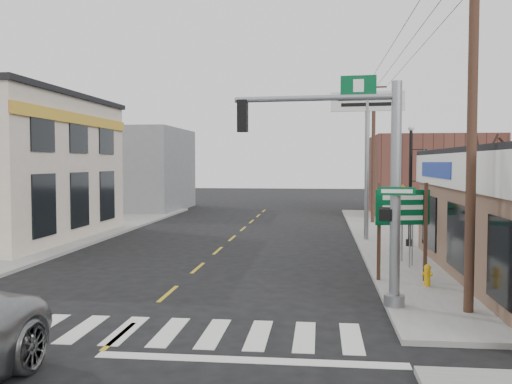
# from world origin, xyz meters

# --- Properties ---
(ground) EXTENTS (140.00, 140.00, 0.00)m
(ground) POSITION_xyz_m (0.00, 0.00, 0.00)
(ground) COLOR black
(ground) RESTS_ON ground
(sidewalk_right) EXTENTS (6.00, 38.00, 0.13)m
(sidewalk_right) POSITION_xyz_m (9.00, 13.00, 0.07)
(sidewalk_right) COLOR gray
(sidewalk_right) RESTS_ON ground
(sidewalk_left) EXTENTS (6.00, 38.00, 0.13)m
(sidewalk_left) POSITION_xyz_m (-9.00, 13.00, 0.07)
(sidewalk_left) COLOR gray
(sidewalk_left) RESTS_ON ground
(center_line) EXTENTS (0.12, 56.00, 0.01)m
(center_line) POSITION_xyz_m (0.00, 8.00, 0.01)
(center_line) COLOR gold
(center_line) RESTS_ON ground
(crosswalk) EXTENTS (11.00, 2.20, 0.01)m
(crosswalk) POSITION_xyz_m (0.00, 0.40, 0.01)
(crosswalk) COLOR silver
(crosswalk) RESTS_ON ground
(bldg_distant_right) EXTENTS (8.00, 10.00, 5.60)m
(bldg_distant_right) POSITION_xyz_m (12.00, 30.00, 2.80)
(bldg_distant_right) COLOR brown
(bldg_distant_right) RESTS_ON ground
(bldg_distant_left) EXTENTS (9.00, 10.00, 6.40)m
(bldg_distant_left) POSITION_xyz_m (-11.00, 32.00, 3.20)
(bldg_distant_left) COLOR gray
(bldg_distant_left) RESTS_ON ground
(traffic_signal_pole) EXTENTS (4.60, 0.37, 5.82)m
(traffic_signal_pole) POSITION_xyz_m (5.51, 2.81, 3.60)
(traffic_signal_pole) COLOR gray
(traffic_signal_pole) RESTS_ON sidewalk_right
(guide_sign) EXTENTS (1.72, 0.14, 3.02)m
(guide_sign) POSITION_xyz_m (6.83, 5.99, 2.07)
(guide_sign) COLOR #4B3023
(guide_sign) RESTS_ON sidewalk_right
(fire_hydrant) EXTENTS (0.20, 0.20, 0.64)m
(fire_hydrant) POSITION_xyz_m (7.46, 5.28, 0.48)
(fire_hydrant) COLOR #ECAD0E
(fire_hydrant) RESTS_ON sidewalk_right
(ped_crossing_sign) EXTENTS (1.10, 0.08, 2.84)m
(ped_crossing_sign) POSITION_xyz_m (7.31, 9.44, 2.06)
(ped_crossing_sign) COLOR gray
(ped_crossing_sign) RESTS_ON sidewalk_right
(lamp_post) EXTENTS (0.68, 0.54, 5.25)m
(lamp_post) POSITION_xyz_m (8.26, 13.44, 3.18)
(lamp_post) COLOR black
(lamp_post) RESTS_ON sidewalk_right
(dance_center_sign) EXTENTS (3.41, 0.21, 7.25)m
(dance_center_sign) POSITION_xyz_m (6.50, 15.43, 5.55)
(dance_center_sign) COLOR gray
(dance_center_sign) RESTS_ON sidewalk_right
(bare_tree) EXTENTS (2.67, 2.67, 5.33)m
(bare_tree) POSITION_xyz_m (9.50, 4.82, 4.32)
(bare_tree) COLOR black
(bare_tree) RESTS_ON sidewalk_right
(shrub_back) EXTENTS (0.99, 0.99, 0.74)m
(shrub_back) POSITION_xyz_m (9.92, 7.29, 0.50)
(shrub_back) COLOR #1B3014
(shrub_back) RESTS_ON sidewalk_right
(utility_pole_near) EXTENTS (1.58, 0.24, 9.06)m
(utility_pole_near) POSITION_xyz_m (7.92, 2.42, 4.78)
(utility_pole_near) COLOR #4A351E
(utility_pole_near) RESTS_ON sidewalk_right
(utility_pole_far) EXTENTS (1.51, 0.23, 8.70)m
(utility_pole_far) POSITION_xyz_m (7.50, 23.20, 4.59)
(utility_pole_far) COLOR #41331C
(utility_pole_far) RESTS_ON sidewalk_right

